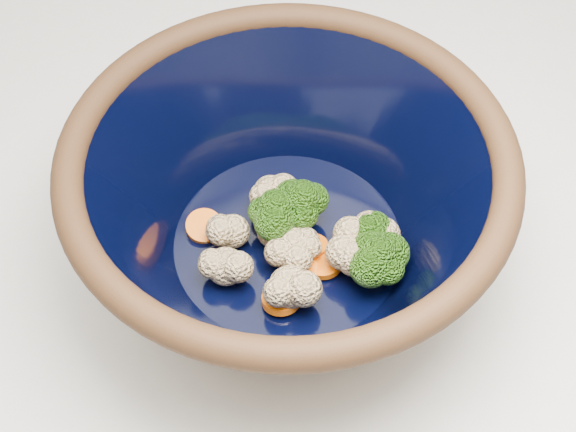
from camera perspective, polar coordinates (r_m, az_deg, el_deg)
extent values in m
cube|color=white|center=(1.12, -3.12, -12.43)|extent=(1.20, 1.20, 0.90)
cylinder|color=black|center=(0.67, 0.00, -3.15)|extent=(0.20, 0.20, 0.01)
torus|color=black|center=(0.57, 0.00, 4.12)|extent=(0.33, 0.33, 0.02)
cylinder|color=black|center=(0.65, 0.00, -1.93)|extent=(0.19, 0.19, 0.00)
cylinder|color=#608442|center=(0.63, 6.31, -4.04)|extent=(0.01, 0.01, 0.02)
ellipsoid|color=#386F15|center=(0.61, 6.51, -2.79)|extent=(0.04, 0.04, 0.04)
cylinder|color=#608442|center=(0.65, -0.89, -0.72)|extent=(0.01, 0.01, 0.02)
ellipsoid|color=#386F15|center=(0.63, -0.91, 0.60)|extent=(0.04, 0.04, 0.04)
cylinder|color=#608442|center=(0.65, 5.62, -1.99)|extent=(0.01, 0.01, 0.02)
ellipsoid|color=#386F15|center=(0.63, 5.76, -0.96)|extent=(0.03, 0.03, 0.03)
cylinder|color=#608442|center=(0.66, 0.98, -0.11)|extent=(0.01, 0.01, 0.02)
ellipsoid|color=#386F15|center=(0.64, 1.01, 1.25)|extent=(0.04, 0.04, 0.04)
sphere|color=beige|center=(0.64, -0.05, -1.66)|extent=(0.03, 0.03, 0.03)
sphere|color=beige|center=(0.63, 4.76, -2.45)|extent=(0.03, 0.03, 0.03)
sphere|color=beige|center=(0.64, 6.67, -1.38)|extent=(0.03, 0.03, 0.03)
sphere|color=beige|center=(0.66, -1.23, 1.67)|extent=(0.03, 0.03, 0.03)
sphere|color=beige|center=(0.64, -0.99, -1.07)|extent=(0.03, 0.03, 0.03)
sphere|color=beige|center=(0.63, 0.17, -2.80)|extent=(0.03, 0.03, 0.03)
sphere|color=beige|center=(0.64, -3.95, -1.09)|extent=(0.03, 0.03, 0.03)
sphere|color=beige|center=(0.64, 1.09, -1.91)|extent=(0.03, 0.03, 0.03)
sphere|color=beige|center=(0.61, 0.15, -5.07)|extent=(0.03, 0.03, 0.03)
sphere|color=beige|center=(0.62, -4.44, -3.59)|extent=(0.03, 0.03, 0.03)
cylinder|color=orange|center=(0.64, 2.52, -3.28)|extent=(0.03, 0.03, 0.01)
cylinder|color=orange|center=(0.62, -0.49, -5.96)|extent=(0.03, 0.03, 0.01)
cylinder|color=orange|center=(0.65, -0.04, -1.99)|extent=(0.03, 0.03, 0.01)
cylinder|color=orange|center=(0.66, -5.99, -0.73)|extent=(0.03, 0.03, 0.01)
cylinder|color=orange|center=(0.65, -0.47, -0.92)|extent=(0.03, 0.03, 0.01)
cylinder|color=orange|center=(0.64, 1.63, -2.20)|extent=(0.03, 0.03, 0.01)
cylinder|color=orange|center=(0.63, 0.98, -3.77)|extent=(0.03, 0.03, 0.01)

